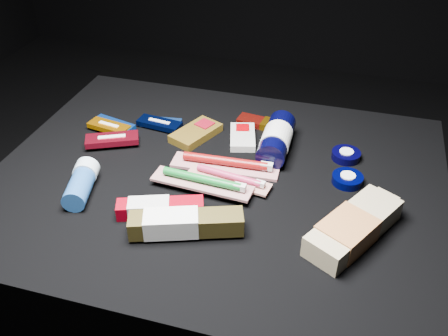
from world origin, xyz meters
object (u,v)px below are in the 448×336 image
(bodywash_bottle, at_px, (352,228))
(deodorant_stick, at_px, (81,183))
(lotion_bottle, at_px, (277,139))
(toothpaste_carton_red, at_px, (156,208))

(bodywash_bottle, xyz_separation_m, deodorant_stick, (-0.55, -0.02, 0.00))
(bodywash_bottle, bearing_deg, deodorant_stick, -148.81)
(lotion_bottle, bearing_deg, deodorant_stick, -144.08)
(lotion_bottle, xyz_separation_m, toothpaste_carton_red, (-0.18, -0.29, -0.02))
(toothpaste_carton_red, bearing_deg, deodorant_stick, 153.33)
(lotion_bottle, relative_size, toothpaste_carton_red, 1.21)
(lotion_bottle, xyz_separation_m, deodorant_stick, (-0.36, -0.27, -0.01))
(bodywash_bottle, bearing_deg, lotion_bottle, 157.16)
(deodorant_stick, distance_m, toothpaste_carton_red, 0.18)
(bodywash_bottle, distance_m, toothpaste_carton_red, 0.38)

